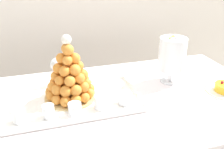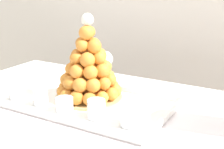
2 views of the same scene
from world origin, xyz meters
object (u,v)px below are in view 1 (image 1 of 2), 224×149
croquembouche (69,75)px  dessert_cup_right (125,98)px  dessert_cup_left (19,116)px  dessert_cup_mid_left (49,111)px  macaron_goblet (172,54)px  dessert_cup_centre (75,109)px  dessert_cup_mid_right (101,102)px  wine_glass (57,65)px  serving_tray (72,102)px

croquembouche → dessert_cup_right: size_ratio=4.95×
dessert_cup_left → dessert_cup_mid_left: (0.11, 0.00, -0.00)m
dessert_cup_right → macaron_goblet: size_ratio=0.24×
croquembouche → dessert_cup_centre: (-0.00, -0.13, -0.09)m
dessert_cup_mid_left → dessert_cup_right: same height
macaron_goblet → dessert_cup_right: bearing=-153.3°
macaron_goblet → dessert_cup_mid_left: bearing=-165.7°
dessert_cup_mid_right → wine_glass: bearing=116.5°
dessert_cup_centre → dessert_cup_mid_right: size_ratio=0.96×
dessert_cup_mid_left → dessert_cup_mid_right: bearing=0.9°
croquembouche → wine_glass: croquembouche is taller
dessert_cup_centre → wine_glass: (-0.04, 0.31, 0.07)m
macaron_goblet → croquembouche: bearing=-176.5°
dessert_cup_left → dessert_cup_right: size_ratio=0.89×
dessert_cup_right → macaron_goblet: (0.30, 0.15, 0.12)m
wine_glass → dessert_cup_centre: bearing=-83.0°
wine_glass → macaron_goblet: bearing=-14.4°
croquembouche → wine_glass: 0.18m
dessert_cup_left → croquembouche: bearing=30.7°
dessert_cup_left → dessert_cup_centre: dessert_cup_left is taller
dessert_cup_right → wine_glass: bearing=131.5°
croquembouche → dessert_cup_right: (0.22, -0.12, -0.09)m
dessert_cup_right → wine_glass: size_ratio=0.43×
croquembouche → dessert_cup_centre: croquembouche is taller
serving_tray → croquembouche: size_ratio=2.05×
serving_tray → wine_glass: (-0.04, 0.21, 0.09)m
dessert_cup_mid_right → macaron_goblet: bearing=20.8°
macaron_goblet → wine_glass: 0.58m
dessert_cup_left → dessert_cup_right: (0.44, 0.01, -0.00)m
dessert_cup_centre → wine_glass: bearing=97.0°
dessert_cup_mid_left → dessert_cup_centre: (0.10, -0.01, -0.00)m
dessert_cup_centre → dessert_cup_mid_right: (0.11, 0.01, 0.00)m
serving_tray → macaron_goblet: size_ratio=2.40×
croquembouche → dessert_cup_right: 0.26m
croquembouche → macaron_goblet: bearing=3.5°
serving_tray → dessert_cup_centre: 0.10m
dessert_cup_left → dessert_cup_centre: bearing=-1.6°
serving_tray → dessert_cup_mid_left: (-0.11, -0.09, 0.03)m
dessert_cup_left → dessert_cup_mid_right: dessert_cup_mid_right is taller
dessert_cup_left → dessert_cup_mid_left: size_ratio=1.02×
croquembouche → macaron_goblet: (0.52, 0.03, 0.03)m
serving_tray → wine_glass: 0.24m
macaron_goblet → serving_tray: bearing=-172.4°
wine_glass → serving_tray: bearing=-79.5°
serving_tray → dessert_cup_mid_right: size_ratio=10.52×
dessert_cup_centre → dessert_cup_mid_right: dessert_cup_mid_right is taller
serving_tray → croquembouche: croquembouche is taller
macaron_goblet → dessert_cup_centre: bearing=-162.3°
croquembouche → dessert_cup_mid_left: (-0.11, -0.13, -0.09)m
macaron_goblet → wine_glass: macaron_goblet is taller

